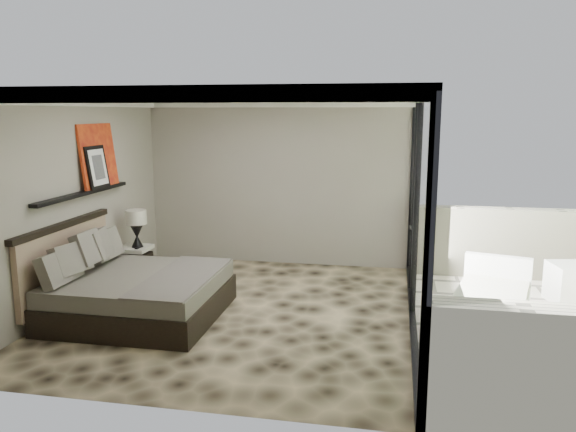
% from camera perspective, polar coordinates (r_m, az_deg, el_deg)
% --- Properties ---
extents(floor, '(5.00, 5.00, 0.00)m').
position_cam_1_polar(floor, '(7.53, -5.08, -9.62)').
color(floor, black).
rests_on(floor, ground).
extents(ceiling, '(4.50, 5.00, 0.02)m').
position_cam_1_polar(ceiling, '(7.07, -5.46, 12.12)').
color(ceiling, silver).
rests_on(ceiling, back_wall).
extents(back_wall, '(4.50, 0.02, 2.80)m').
position_cam_1_polar(back_wall, '(9.56, -1.11, 3.40)').
color(back_wall, gray).
rests_on(back_wall, floor).
extents(left_wall, '(0.02, 5.00, 2.80)m').
position_cam_1_polar(left_wall, '(8.08, -20.72, 1.39)').
color(left_wall, gray).
rests_on(left_wall, floor).
extents(glass_wall, '(0.08, 5.00, 2.80)m').
position_cam_1_polar(glass_wall, '(6.89, 13.01, 0.34)').
color(glass_wall, white).
rests_on(glass_wall, floor).
extents(terrace_slab, '(3.00, 5.00, 0.12)m').
position_cam_1_polar(terrace_slab, '(7.50, 24.28, -11.13)').
color(terrace_slab, silver).
rests_on(terrace_slab, ground).
extents(picture_ledge, '(0.12, 2.20, 0.05)m').
position_cam_1_polar(picture_ledge, '(8.12, -20.03, 2.19)').
color(picture_ledge, black).
rests_on(picture_ledge, left_wall).
extents(bed, '(2.06, 1.99, 1.14)m').
position_cam_1_polar(bed, '(7.52, -15.55, -7.29)').
color(bed, black).
rests_on(bed, floor).
extents(nightstand, '(0.53, 0.53, 0.46)m').
position_cam_1_polar(nightstand, '(9.15, -15.25, -4.76)').
color(nightstand, black).
rests_on(nightstand, floor).
extents(table_lamp, '(0.32, 0.32, 0.58)m').
position_cam_1_polar(table_lamp, '(8.97, -15.15, -0.74)').
color(table_lamp, black).
rests_on(table_lamp, nightstand).
extents(abstract_canvas, '(0.13, 0.90, 0.90)m').
position_cam_1_polar(abstract_canvas, '(8.47, -18.74, 5.83)').
color(abstract_canvas, '#AD2C0E').
rests_on(abstract_canvas, picture_ledge).
extents(framed_print, '(0.11, 0.50, 0.60)m').
position_cam_1_polar(framed_print, '(8.33, -18.83, 4.72)').
color(framed_print, black).
rests_on(framed_print, picture_ledge).
extents(ottoman, '(0.64, 0.64, 0.55)m').
position_cam_1_polar(ottoman, '(8.65, 26.85, -6.15)').
color(ottoman, silver).
rests_on(ottoman, terrace_slab).
extents(lounger, '(1.28, 1.90, 0.68)m').
position_cam_1_polar(lounger, '(7.52, 19.83, -8.55)').
color(lounger, silver).
rests_on(lounger, terrace_slab).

